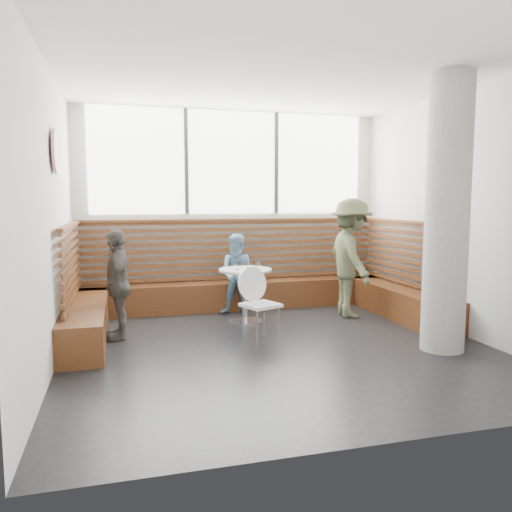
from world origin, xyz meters
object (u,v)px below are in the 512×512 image
object	(u,v)px
cafe_chair	(259,297)
child_left	(118,284)
cafe_table	(245,284)
adult_man	(351,258)
child_back	(239,275)
concrete_column	(447,214)

from	to	relation	value
cafe_chair	child_left	world-z (taller)	child_left
cafe_table	cafe_chair	xyz separation A→B (m)	(-0.04, -0.87, -0.03)
cafe_table	adult_man	distance (m)	1.67
cafe_table	child_left	xyz separation A→B (m)	(-1.77, -0.37, 0.14)
cafe_chair	adult_man	distance (m)	1.90
adult_man	child_left	size ratio (longest dim) A/B	1.28
child_left	cafe_chair	bearing A→B (deg)	71.50
child_back	concrete_column	bearing A→B (deg)	-30.64
concrete_column	child_left	world-z (taller)	concrete_column
child_back	child_left	bearing A→B (deg)	-132.40
cafe_chair	child_back	distance (m)	1.39
cafe_table	adult_man	bearing A→B (deg)	-1.36
concrete_column	child_back	xyz separation A→B (m)	(-1.90, 2.43, -0.97)
concrete_column	adult_man	world-z (taller)	concrete_column
cafe_chair	child_back	world-z (taller)	child_back
adult_man	child_left	xyz separation A→B (m)	(-3.41, -0.34, -0.20)
child_left	concrete_column	bearing A→B (deg)	64.84
concrete_column	adult_man	bearing A→B (deg)	98.76
child_left	adult_man	bearing A→B (deg)	93.03
cafe_table	child_back	bearing A→B (deg)	87.06
cafe_chair	adult_man	bearing A→B (deg)	4.74
child_back	child_left	world-z (taller)	child_left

